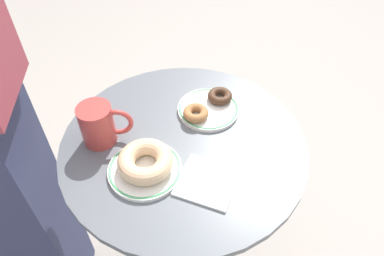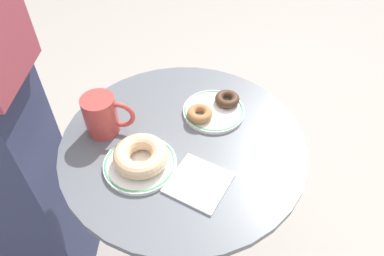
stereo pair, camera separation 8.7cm
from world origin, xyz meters
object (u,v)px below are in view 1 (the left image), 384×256
(coffee_mug, at_px, (99,124))
(paper_napkin, at_px, (207,181))
(plate_right, at_px, (208,109))
(plate_left, at_px, (145,169))
(donut_glazed, at_px, (144,160))
(cafe_table, at_px, (185,195))
(donut_chocolate, at_px, (220,96))
(donut_cinnamon, at_px, (196,113))

(coffee_mug, bearing_deg, paper_napkin, -73.63)
(plate_right, distance_m, paper_napkin, 0.24)
(plate_left, xyz_separation_m, donut_glazed, (0.00, 0.00, 0.03))
(cafe_table, bearing_deg, donut_chocolate, 9.89)
(cafe_table, distance_m, coffee_mug, 0.35)
(donut_chocolate, relative_size, donut_cinnamon, 1.00)
(cafe_table, xyz_separation_m, donut_cinnamon, (0.08, 0.03, 0.26))
(donut_chocolate, xyz_separation_m, donut_cinnamon, (-0.09, 0.00, 0.00))
(plate_left, bearing_deg, cafe_table, 0.10)
(cafe_table, relative_size, plate_right, 4.52)
(paper_napkin, bearing_deg, coffee_mug, 106.37)
(cafe_table, distance_m, donut_cinnamon, 0.27)
(plate_left, bearing_deg, coffee_mug, 92.42)
(cafe_table, height_order, coffee_mug, coffee_mug)
(plate_left, xyz_separation_m, donut_chocolate, (0.30, 0.03, 0.02))
(cafe_table, relative_size, coffee_mug, 6.87)
(donut_glazed, bearing_deg, donut_cinnamon, 8.01)
(plate_left, distance_m, plate_right, 0.25)
(cafe_table, xyz_separation_m, donut_glazed, (-0.12, 0.00, 0.27))
(plate_right, height_order, donut_chocolate, donut_chocolate)
(coffee_mug, bearing_deg, donut_glazed, -85.78)
(plate_right, distance_m, donut_cinnamon, 0.05)
(donut_chocolate, height_order, paper_napkin, donut_chocolate)
(plate_right, bearing_deg, donut_chocolate, -0.07)
(plate_left, relative_size, donut_glazed, 1.34)
(plate_right, xyz_separation_m, donut_chocolate, (0.05, -0.00, 0.02))
(plate_right, relative_size, donut_glazed, 1.29)
(plate_left, height_order, donut_chocolate, donut_chocolate)
(paper_napkin, bearing_deg, plate_left, 121.03)
(donut_glazed, height_order, paper_napkin, donut_glazed)
(plate_left, relative_size, donut_chocolate, 2.56)
(plate_right, height_order, coffee_mug, coffee_mug)
(donut_chocolate, distance_m, paper_napkin, 0.27)
(plate_right, xyz_separation_m, paper_napkin, (-0.18, -0.16, -0.00))
(donut_glazed, height_order, coffee_mug, coffee_mug)
(donut_cinnamon, distance_m, paper_napkin, 0.21)
(donut_glazed, bearing_deg, plate_right, 6.07)
(plate_left, bearing_deg, paper_napkin, -58.97)
(donut_chocolate, xyz_separation_m, coffee_mug, (-0.31, 0.12, 0.03))
(plate_right, bearing_deg, donut_cinnamon, 177.71)
(donut_chocolate, distance_m, donut_cinnamon, 0.09)
(donut_glazed, height_order, donut_chocolate, donut_glazed)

